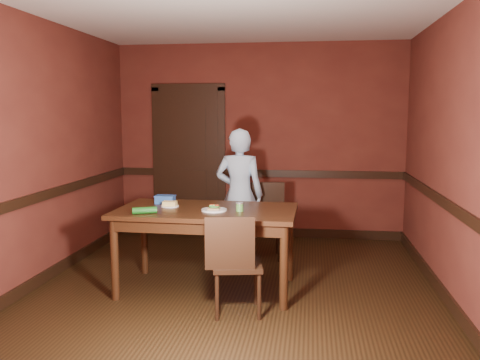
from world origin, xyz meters
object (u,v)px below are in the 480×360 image
(person, at_px, (239,195))
(sandwich_plate, at_px, (214,209))
(dining_table, at_px, (207,249))
(food_tub, at_px, (165,199))
(chair_far, at_px, (264,221))
(cheese_saucer, at_px, (170,204))
(sauce_jar, at_px, (240,207))
(chair_near, at_px, (237,263))

(person, distance_m, sandwich_plate, 1.20)
(dining_table, height_order, sandwich_plate, sandwich_plate)
(dining_table, distance_m, food_tub, 0.70)
(chair_far, xyz_separation_m, sandwich_plate, (-0.36, -1.29, 0.38))
(food_tub, bearing_deg, dining_table, -25.66)
(person, bearing_deg, cheese_saucer, 64.02)
(person, bearing_deg, sauce_jar, 100.25)
(sauce_jar, distance_m, food_tub, 0.88)
(dining_table, distance_m, sandwich_plate, 0.44)
(chair_near, height_order, person, person)
(sauce_jar, bearing_deg, sandwich_plate, -178.63)
(sauce_jar, bearing_deg, chair_near, -84.60)
(chair_near, distance_m, sandwich_plate, 0.66)
(chair_near, bearing_deg, cheese_saucer, -48.71)
(dining_table, distance_m, cheese_saucer, 0.58)
(person, xyz_separation_m, sauce_jar, (0.17, -1.19, 0.07))
(sandwich_plate, relative_size, food_tub, 1.21)
(person, bearing_deg, sandwich_plate, 88.43)
(cheese_saucer, bearing_deg, chair_far, 53.60)
(sandwich_plate, height_order, food_tub, food_tub)
(sauce_jar, distance_m, cheese_saucer, 0.74)
(dining_table, bearing_deg, sandwich_plate, -43.07)
(food_tub, bearing_deg, chair_far, 45.89)
(food_tub, bearing_deg, chair_near, -41.77)
(chair_far, bearing_deg, sandwich_plate, -113.27)
(dining_table, height_order, person, person)
(person, xyz_separation_m, sandwich_plate, (-0.07, -1.19, 0.05))
(dining_table, xyz_separation_m, sauce_jar, (0.34, -0.08, 0.45))
(dining_table, relative_size, chair_far, 1.94)
(chair_near, distance_m, sauce_jar, 0.61)
(dining_table, relative_size, sandwich_plate, 7.16)
(sandwich_plate, relative_size, sauce_jar, 2.86)
(person, distance_m, sauce_jar, 1.20)
(person, xyz_separation_m, cheese_saucer, (-0.55, -1.04, 0.05))
(chair_far, bearing_deg, food_tub, -141.71)
(chair_far, xyz_separation_m, sauce_jar, (-0.11, -1.28, 0.41))
(chair_near, xyz_separation_m, sauce_jar, (-0.04, 0.45, 0.41))
(chair_near, xyz_separation_m, cheese_saucer, (-0.77, 0.60, 0.39))
(person, height_order, sauce_jar, person)
(chair_near, xyz_separation_m, person, (-0.21, 1.64, 0.34))
(sandwich_plate, bearing_deg, dining_table, 136.03)
(cheese_saucer, relative_size, food_tub, 0.88)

